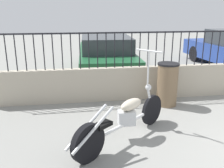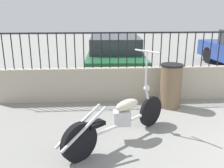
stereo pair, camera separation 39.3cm
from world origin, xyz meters
name	(u,v)px [view 2 (the right image)]	position (x,y,z in m)	size (l,w,h in m)	color
low_wall	(219,82)	(0.00, 3.15, 0.40)	(10.69, 0.18, 0.79)	#B2A893
fence_railing	(224,43)	(0.00, 3.15, 1.34)	(10.69, 0.04, 0.82)	black
motorcycle_white	(116,121)	(-2.70, 1.13, 0.39)	(1.83, 1.54, 1.45)	black
trash_bin	(171,86)	(-1.36, 2.64, 0.49)	(0.48, 0.48, 0.97)	brown
car_green	(115,55)	(-2.35, 5.77, 0.65)	(1.90, 4.50, 1.28)	black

